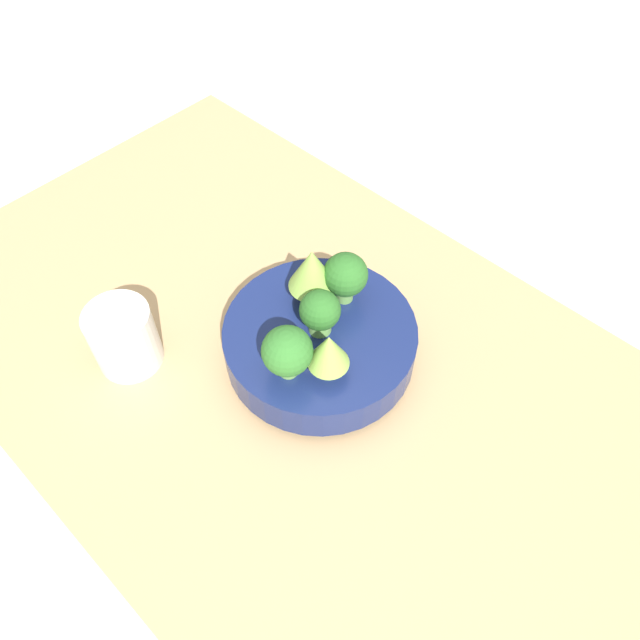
% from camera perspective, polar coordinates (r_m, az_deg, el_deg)
% --- Properties ---
extents(ground_plane, '(6.00, 6.00, 0.00)m').
position_cam_1_polar(ground_plane, '(0.90, -1.80, -5.84)').
color(ground_plane, silver).
extents(table, '(1.18, 0.69, 0.05)m').
position_cam_1_polar(table, '(0.88, -1.84, -5.00)').
color(table, tan).
rests_on(table, ground_plane).
extents(bowl, '(0.26, 0.26, 0.07)m').
position_cam_1_polar(bowl, '(0.84, 0.00, -2.01)').
color(bowl, navy).
rests_on(bowl, table).
extents(romanesco_piece_far, '(0.06, 0.06, 0.09)m').
position_cam_1_polar(romanesco_piece_far, '(0.80, -0.74, 4.53)').
color(romanesco_piece_far, '#609347').
rests_on(romanesco_piece_far, bowl).
extents(broccoli_floret_front, '(0.06, 0.06, 0.08)m').
position_cam_1_polar(broccoli_floret_front, '(0.74, -3.01, -2.91)').
color(broccoli_floret_front, '#6BA34C').
rests_on(broccoli_floret_front, bowl).
extents(broccoli_floret_back, '(0.06, 0.06, 0.08)m').
position_cam_1_polar(broccoli_floret_back, '(0.81, 2.54, 3.93)').
color(broccoli_floret_back, '#609347').
rests_on(broccoli_floret_back, bowl).
extents(broccoli_floret_center, '(0.05, 0.05, 0.07)m').
position_cam_1_polar(broccoli_floret_center, '(0.78, 0.00, 0.76)').
color(broccoli_floret_center, '#6BA34C').
rests_on(broccoli_floret_center, bowl).
extents(romanesco_piece_near, '(0.05, 0.05, 0.07)m').
position_cam_1_polar(romanesco_piece_near, '(0.74, 0.80, -2.87)').
color(romanesco_piece_near, '#609347').
rests_on(romanesco_piece_near, bowl).
extents(cup, '(0.09, 0.09, 0.10)m').
position_cam_1_polar(cup, '(0.87, -17.50, -1.54)').
color(cup, silver).
rests_on(cup, table).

